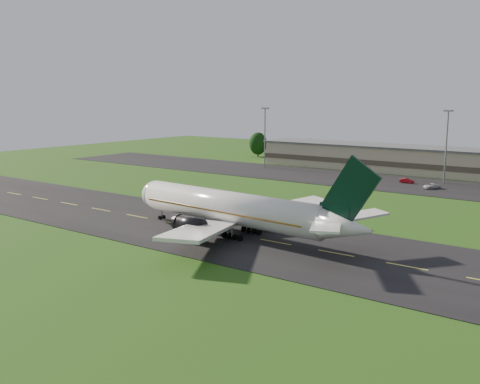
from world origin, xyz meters
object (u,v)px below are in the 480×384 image
Objects in this scene: airliner at (232,209)px; light_mast_west at (265,130)px; terminal at (465,164)px; light_mast_centre at (447,138)px; service_vehicle_a at (344,176)px; service_vehicle_c at (432,186)px; service_vehicle_b at (407,181)px.

airliner is 2.52× the size of light_mast_west.
light_mast_centre is at bearing -94.95° from terminal.
service_vehicle_a is 25.90m from service_vehicle_c.
light_mast_west is 60.00m from light_mast_centre.
light_mast_centre reaches higher than service_vehicle_a.
airliner is 71.95m from service_vehicle_a.
service_vehicle_a is at bearing -136.98° from terminal.
terminal is 37.35m from service_vehicle_a.
airliner is at bearing -70.01° from service_vehicle_c.
service_vehicle_c is (0.00, -11.35, -11.97)m from light_mast_centre.
service_vehicle_c is (25.81, -2.14, -0.09)m from service_vehicle_a.
service_vehicle_b is at bearing -6.72° from light_mast_west.
service_vehicle_a is 0.92× the size of service_vehicle_c.
service_vehicle_b is (-9.78, -22.27, -3.24)m from terminal.
service_vehicle_c is (8.37, -5.26, 0.01)m from service_vehicle_b.
service_vehicle_b is at bearing -17.17° from service_vehicle_a.
service_vehicle_b is (-8.37, -6.08, -11.99)m from light_mast_centre.
light_mast_west is at bearing 84.26° from service_vehicle_b.
service_vehicle_a is 17.72m from service_vehicle_b.
airliner is 74.28m from service_vehicle_b.
light_mast_west is 62.23m from service_vehicle_c.
service_vehicle_b is at bearing 89.62° from airliner.
airliner is 97.45m from terminal.
light_mast_west reaches higher than airliner.
airliner is at bearing -60.04° from light_mast_west.
light_mast_centre reaches higher than service_vehicle_b.
service_vehicle_c is at bearing -32.06° from service_vehicle_a.
light_mast_west is 4.25× the size of service_vehicle_c.
light_mast_centre is at bearing -7.69° from service_vehicle_a.
light_mast_west is 1.00× the size of light_mast_centre.
service_vehicle_c is at bearing -121.16° from service_vehicle_b.
airliner is 2.52× the size of light_mast_centre.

